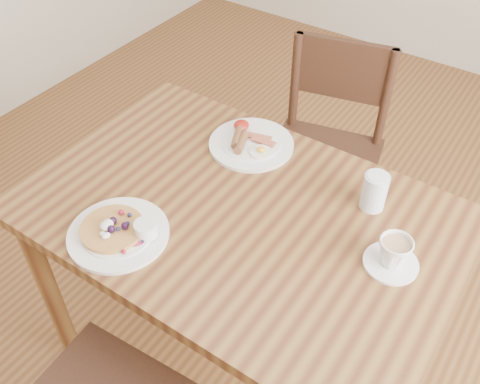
{
  "coord_description": "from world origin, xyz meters",
  "views": [
    {
      "loc": [
        0.59,
        -0.87,
        1.81
      ],
      "look_at": [
        0.0,
        0.0,
        0.82
      ],
      "focal_mm": 40.0,
      "sensor_mm": 36.0,
      "label": 1
    }
  ],
  "objects": [
    {
      "name": "teacup_saucer",
      "position": [
        0.42,
        0.06,
        0.79
      ],
      "size": [
        0.14,
        0.14,
        0.09
      ],
      "color": "white",
      "rests_on": "dining_table"
    },
    {
      "name": "chair_far",
      "position": [
        -0.06,
        0.7,
        0.49
      ],
      "size": [
        0.5,
        0.5,
        0.88
      ],
      "rotation": [
        0.0,
        0.0,
        3.37
      ],
      "color": "#341E13",
      "rests_on": "ground"
    },
    {
      "name": "water_glass",
      "position": [
        0.3,
        0.22,
        0.81
      ],
      "size": [
        0.07,
        0.07,
        0.11
      ],
      "primitive_type": "cylinder",
      "color": "silver",
      "rests_on": "dining_table"
    },
    {
      "name": "breakfast_plate",
      "position": [
        -0.14,
        0.26,
        0.76
      ],
      "size": [
        0.27,
        0.27,
        0.04
      ],
      "color": "white",
      "rests_on": "dining_table"
    },
    {
      "name": "ground",
      "position": [
        0.0,
        0.0,
        0.0
      ],
      "size": [
        5.0,
        5.0,
        0.0
      ],
      "primitive_type": "plane",
      "color": "brown",
      "rests_on": "ground"
    },
    {
      "name": "pancake_plate",
      "position": [
        -0.21,
        -0.26,
        0.76
      ],
      "size": [
        0.27,
        0.27,
        0.06
      ],
      "color": "white",
      "rests_on": "dining_table"
    },
    {
      "name": "dining_table",
      "position": [
        0.0,
        0.0,
        0.65
      ],
      "size": [
        1.2,
        0.8,
        0.75
      ],
      "color": "brown",
      "rests_on": "ground"
    }
  ]
}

